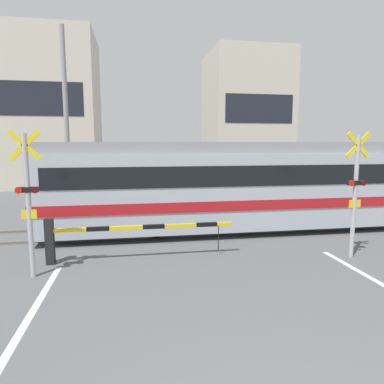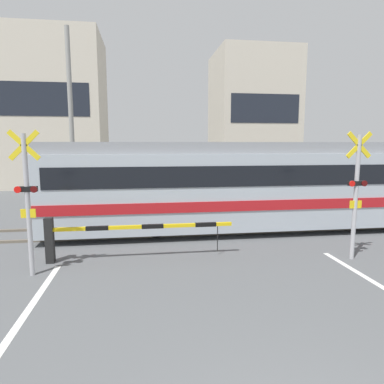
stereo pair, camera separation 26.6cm
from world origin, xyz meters
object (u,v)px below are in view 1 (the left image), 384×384
at_px(crossing_barrier_near, 105,233).
at_px(crossing_signal_right, 355,189).
at_px(commuter_train, 316,181).
at_px(crossing_barrier_far, 228,195).
at_px(crossing_signal_left, 28,198).

distance_m(crossing_barrier_near, crossing_signal_right, 6.59).
relative_size(commuter_train, crossing_signal_right, 5.81).
height_order(commuter_train, crossing_signal_right, crossing_signal_right).
bearing_deg(crossing_signal_right, commuter_train, 75.28).
bearing_deg(crossing_barrier_near, crossing_barrier_far, 50.10).
bearing_deg(commuter_train, crossing_signal_right, -104.72).
relative_size(commuter_train, crossing_barrier_far, 4.00).
xyz_separation_m(commuter_train, crossing_signal_left, (-8.93, -3.55, 0.19)).
relative_size(crossing_signal_left, crossing_signal_right, 1.00).
xyz_separation_m(commuter_train, crossing_barrier_near, (-7.38, -2.74, -0.91)).
xyz_separation_m(commuter_train, crossing_barrier_far, (-2.48, 3.13, -0.91)).
height_order(commuter_train, crossing_barrier_near, commuter_train).
xyz_separation_m(crossing_signal_left, crossing_signal_right, (7.99, 0.00, 0.00)).
bearing_deg(crossing_barrier_far, crossing_signal_left, -134.00).
height_order(crossing_signal_left, crossing_signal_right, same).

